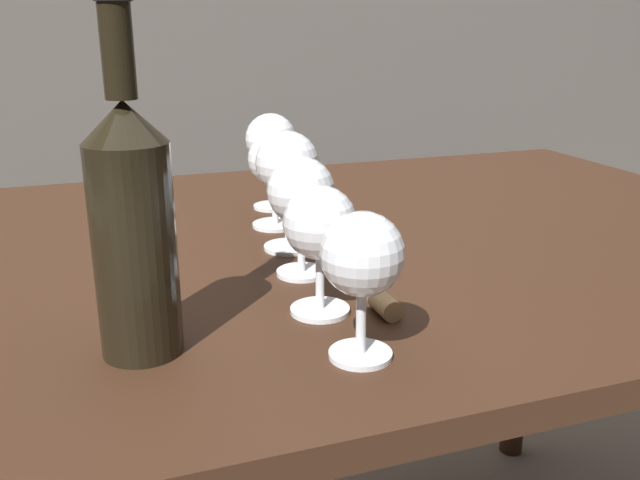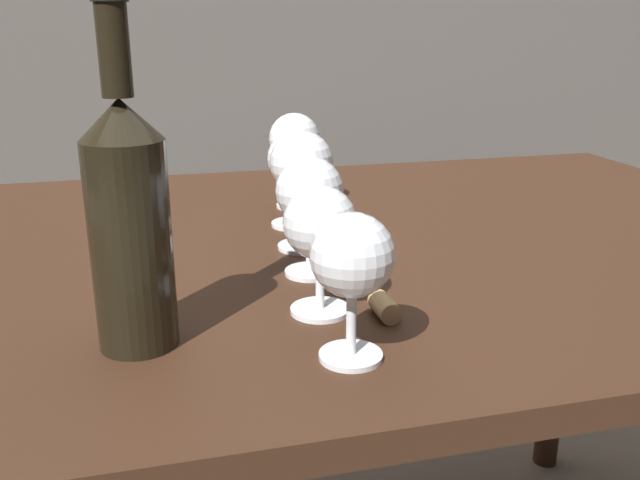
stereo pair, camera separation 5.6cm
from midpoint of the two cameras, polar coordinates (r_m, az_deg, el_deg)
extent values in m
cube|color=#382114|center=(0.94, 3.03, -0.65)|extent=(1.43, 0.91, 0.03)
cylinder|color=#382114|center=(1.69, 20.32, -6.85)|extent=(0.06, 0.06, 0.73)
cylinder|color=white|center=(0.61, 5.26, -9.64)|extent=(0.06, 0.06, 0.00)
cylinder|color=white|center=(0.59, 5.36, -6.54)|extent=(0.01, 0.01, 0.07)
sphere|color=white|center=(0.57, 5.53, -1.30)|extent=(0.07, 0.07, 0.07)
ellipsoid|color=#470A16|center=(0.57, 5.53, -1.24)|extent=(0.06, 0.06, 0.03)
cylinder|color=white|center=(0.70, 2.32, -5.88)|extent=(0.06, 0.06, 0.00)
cylinder|color=white|center=(0.68, 2.36, -3.15)|extent=(0.01, 0.01, 0.07)
sphere|color=white|center=(0.67, 2.42, 1.43)|extent=(0.07, 0.07, 0.07)
ellipsoid|color=gold|center=(0.67, 2.42, 1.19)|extent=(0.06, 0.06, 0.03)
cylinder|color=white|center=(0.80, 1.16, -2.71)|extent=(0.06, 0.06, 0.00)
cylinder|color=white|center=(0.79, 1.18, -0.13)|extent=(0.01, 0.01, 0.07)
sphere|color=white|center=(0.77, 1.21, 4.14)|extent=(0.08, 0.08, 0.08)
ellipsoid|color=maroon|center=(0.77, 1.21, 3.76)|extent=(0.07, 0.07, 0.02)
cylinder|color=white|center=(0.89, 0.33, -0.55)|extent=(0.06, 0.06, 0.00)
cylinder|color=white|center=(0.88, 0.33, 2.17)|extent=(0.01, 0.01, 0.08)
sphere|color=white|center=(0.86, 0.34, 6.49)|extent=(0.08, 0.08, 0.08)
ellipsoid|color=maroon|center=(0.86, 0.34, 6.29)|extent=(0.07, 0.07, 0.03)
cylinder|color=white|center=(0.99, -0.53, 1.34)|extent=(0.07, 0.07, 0.00)
cylinder|color=white|center=(0.98, -0.53, 3.44)|extent=(0.01, 0.01, 0.07)
sphere|color=white|center=(0.96, -0.54, 6.82)|extent=(0.07, 0.07, 0.07)
ellipsoid|color=beige|center=(0.96, -0.54, 6.82)|extent=(0.07, 0.07, 0.03)
cylinder|color=white|center=(1.08, -0.60, 2.88)|extent=(0.06, 0.06, 0.00)
cylinder|color=white|center=(1.07, -0.61, 5.04)|extent=(0.01, 0.01, 0.08)
sphere|color=white|center=(1.06, -0.62, 8.46)|extent=(0.08, 0.08, 0.08)
ellipsoid|color=#EACC66|center=(1.06, -0.62, 8.32)|extent=(0.07, 0.07, 0.03)
cylinder|color=black|center=(0.61, -12.95, -0.57)|extent=(0.07, 0.07, 0.19)
cone|color=black|center=(0.59, -13.71, 9.78)|extent=(0.07, 0.07, 0.03)
cylinder|color=black|center=(0.58, -14.11, 15.08)|extent=(0.03, 0.03, 0.07)
cylinder|color=tan|center=(0.69, 7.75, -5.60)|extent=(0.02, 0.04, 0.02)
camera|label=1|loc=(0.03, -87.60, 0.78)|focal=38.35mm
camera|label=2|loc=(0.03, 92.40, -0.78)|focal=38.35mm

